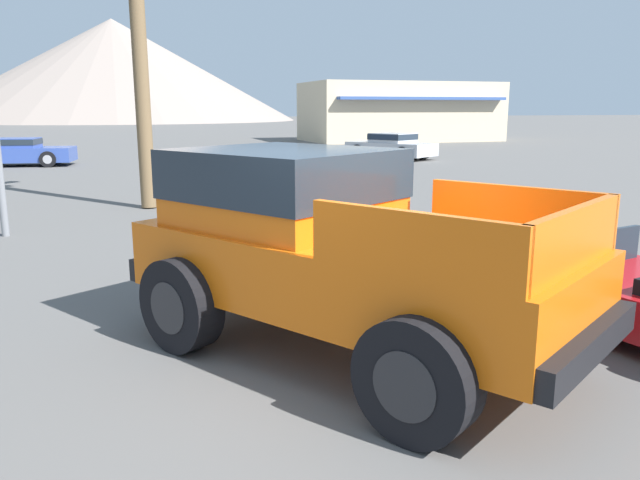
{
  "coord_description": "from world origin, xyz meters",
  "views": [
    {
      "loc": [
        -2.02,
        -5.25,
        2.41
      ],
      "look_at": [
        0.05,
        1.25,
        0.96
      ],
      "focal_mm": 35.0,
      "sensor_mm": 36.0,
      "label": 1
    }
  ],
  "objects_px": {
    "orange_pickup_truck": "(327,240)",
    "red_convertible_car": "(633,293)",
    "parked_car_silver": "(391,146)",
    "parked_car_blue": "(17,152)"
  },
  "relations": [
    {
      "from": "orange_pickup_truck",
      "to": "red_convertible_car",
      "type": "bearing_deg",
      "value": -40.21
    },
    {
      "from": "orange_pickup_truck",
      "to": "parked_car_blue",
      "type": "height_order",
      "value": "orange_pickup_truck"
    },
    {
      "from": "orange_pickup_truck",
      "to": "parked_car_silver",
      "type": "bearing_deg",
      "value": 32.17
    },
    {
      "from": "red_convertible_car",
      "to": "parked_car_blue",
      "type": "relative_size",
      "value": 1.02
    },
    {
      "from": "orange_pickup_truck",
      "to": "parked_car_silver",
      "type": "distance_m",
      "value": 24.22
    },
    {
      "from": "red_convertible_car",
      "to": "parked_car_silver",
      "type": "distance_m",
      "value": 23.4
    },
    {
      "from": "red_convertible_car",
      "to": "parked_car_blue",
      "type": "height_order",
      "value": "parked_car_blue"
    },
    {
      "from": "parked_car_blue",
      "to": "parked_car_silver",
      "type": "bearing_deg",
      "value": 93.46
    },
    {
      "from": "orange_pickup_truck",
      "to": "red_convertible_car",
      "type": "relative_size",
      "value": 1.06
    },
    {
      "from": "orange_pickup_truck",
      "to": "red_convertible_car",
      "type": "distance_m",
      "value": 3.53
    }
  ]
}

